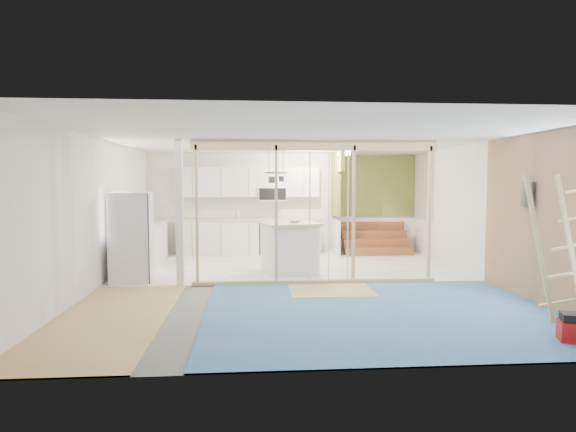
{
  "coord_description": "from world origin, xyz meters",
  "views": [
    {
      "loc": [
        -0.85,
        -8.54,
        1.84
      ],
      "look_at": [
        -0.14,
        0.6,
        1.2
      ],
      "focal_mm": 30.0,
      "sensor_mm": 36.0,
      "label": 1
    }
  ],
  "objects": [
    {
      "name": "room",
      "position": [
        0.0,
        0.0,
        1.3
      ],
      "size": [
        7.01,
        8.01,
        2.61
      ],
      "color": "slate",
      "rests_on": "ground"
    },
    {
      "name": "soap_bottle_b",
      "position": [
        0.7,
        3.79,
        1.02
      ],
      "size": [
        0.09,
        0.1,
        0.17
      ],
      "primitive_type": "imported",
      "rotation": [
        0.0,
        0.0,
        -0.23
      ],
      "color": "silver",
      "rests_on": "base_cabinets"
    },
    {
      "name": "soap_bottle_a",
      "position": [
        -1.19,
        3.73,
        1.07
      ],
      "size": [
        0.14,
        0.14,
        0.29
      ],
      "primitive_type": "imported",
      "rotation": [
        0.0,
        0.0,
        0.35
      ],
      "color": "silver",
      "rests_on": "base_cabinets"
    },
    {
      "name": "green_partition",
      "position": [
        2.04,
        3.66,
        0.94
      ],
      "size": [
        2.25,
        1.51,
        2.6
      ],
      "color": "olive",
      "rests_on": "room"
    },
    {
      "name": "toolbox",
      "position": [
        2.87,
        -3.4,
        0.16
      ],
      "size": [
        0.43,
        0.38,
        0.34
      ],
      "rotation": [
        0.0,
        0.0,
        -0.36
      ],
      "color": "#9A0F0E",
      "rests_on": "room"
    },
    {
      "name": "upper_cabinets",
      "position": [
        -0.84,
        3.82,
        1.82
      ],
      "size": [
        3.6,
        0.41,
        0.85
      ],
      "color": "white",
      "rests_on": "room"
    },
    {
      "name": "sheathing_panel",
      "position": [
        3.48,
        -2.0,
        1.3
      ],
      "size": [
        0.02,
        4.0,
        2.6
      ],
      "primitive_type": "cube",
      "color": "#A17E57",
      "rests_on": "room"
    },
    {
      "name": "ladder",
      "position": [
        3.15,
        -2.62,
        0.99
      ],
      "size": [
        1.04,
        0.11,
        1.94
      ],
      "rotation": [
        0.0,
        0.0,
        -0.15
      ],
      "color": "#CCBA7D",
      "rests_on": "room"
    },
    {
      "name": "stud_frame",
      "position": [
        -0.27,
        -0.0,
        1.61
      ],
      "size": [
        4.66,
        0.14,
        2.6
      ],
      "color": "tan",
      "rests_on": "room"
    },
    {
      "name": "bowl",
      "position": [
        0.02,
        1.01,
        1.07
      ],
      "size": [
        0.31,
        0.31,
        0.06
      ],
      "primitive_type": "imported",
      "rotation": [
        0.0,
        0.0,
        0.41
      ],
      "color": "silver",
      "rests_on": "island"
    },
    {
      "name": "ceiling_light",
      "position": [
        1.4,
        3.0,
        2.54
      ],
      "size": [
        0.32,
        0.32,
        0.08
      ],
      "primitive_type": "cylinder",
      "color": "#FFEABF",
      "rests_on": "room"
    },
    {
      "name": "island",
      "position": [
        -0.08,
        1.1,
        0.52
      ],
      "size": [
        1.29,
        1.29,
        1.04
      ],
      "rotation": [
        0.0,
        0.0,
        0.25
      ],
      "color": "silver",
      "rests_on": "room"
    },
    {
      "name": "fridge",
      "position": [
        -3.03,
        0.45,
        0.83
      ],
      "size": [
        0.77,
        0.75,
        1.67
      ],
      "rotation": [
        0.0,
        0.0,
        0.07
      ],
      "color": "silver",
      "rests_on": "room"
    },
    {
      "name": "pot_rack",
      "position": [
        -0.31,
        1.89,
        2.0
      ],
      "size": [
        0.52,
        0.52,
        0.72
      ],
      "color": "black",
      "rests_on": "room"
    },
    {
      "name": "base_cabinets",
      "position": [
        -1.61,
        3.36,
        0.47
      ],
      "size": [
        4.45,
        2.24,
        0.93
      ],
      "color": "white",
      "rests_on": "room"
    },
    {
      "name": "electrical_panel",
      "position": [
        3.43,
        -1.4,
        1.65
      ],
      "size": [
        0.04,
        0.3,
        0.4
      ],
      "primitive_type": "cube",
      "color": "#333337",
      "rests_on": "room"
    },
    {
      "name": "floor_overlays",
      "position": [
        0.07,
        0.06,
        0.01
      ],
      "size": [
        7.0,
        8.0,
        0.03
      ],
      "color": "white",
      "rests_on": "room"
    }
  ]
}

